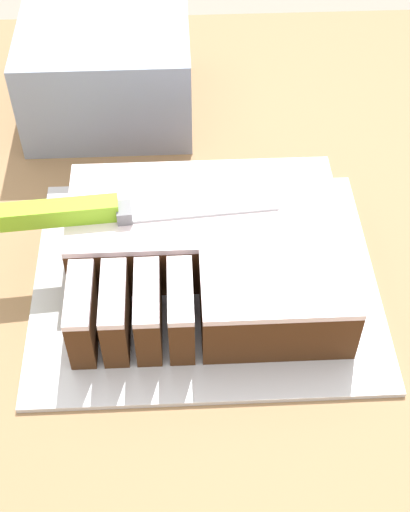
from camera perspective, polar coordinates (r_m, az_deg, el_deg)
countertop at (r=1.21m, az=1.96°, el=-15.39°), size 1.40×1.10×0.95m
cake_board at (r=0.80m, az=-0.00°, el=-1.88°), size 0.38×0.32×0.01m
cake at (r=0.77m, az=0.37°, el=0.24°), size 0.29×0.23×0.07m
knife at (r=0.76m, az=-9.64°, el=3.32°), size 0.30×0.05×0.02m
storage_box at (r=1.00m, az=-7.82°, el=14.54°), size 0.22×0.20×0.13m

